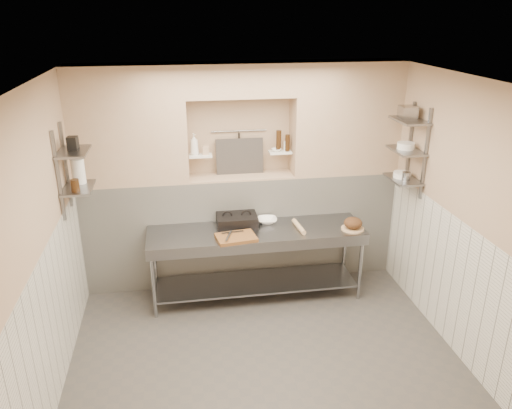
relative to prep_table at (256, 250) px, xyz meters
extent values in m
cube|color=#47433F|center=(-0.10, -1.18, -0.69)|extent=(4.00, 3.90, 0.10)
cube|color=silver|center=(-0.10, -1.18, 2.21)|extent=(4.00, 3.90, 0.10)
cube|color=tan|center=(-2.15, -1.18, 0.76)|extent=(0.10, 3.90, 2.80)
cube|color=tan|center=(1.95, -1.18, 0.76)|extent=(0.10, 3.90, 2.80)
cube|color=tan|center=(-0.10, 0.82, 0.76)|extent=(4.00, 0.10, 2.80)
cube|color=tan|center=(-0.10, -3.18, 0.76)|extent=(4.00, 0.10, 2.80)
cube|color=silver|center=(-0.10, 0.57, 0.06)|extent=(4.00, 0.40, 1.40)
cube|color=tan|center=(-0.10, 0.57, 0.77)|extent=(1.30, 0.40, 0.02)
cube|color=tan|center=(-1.43, 0.57, 1.46)|extent=(1.35, 0.40, 1.40)
cube|color=tan|center=(1.22, 0.57, 1.46)|extent=(1.35, 0.40, 1.40)
cube|color=tan|center=(-0.10, 0.57, 1.96)|extent=(1.30, 0.40, 0.40)
cube|color=silver|center=(-2.09, -1.18, 0.06)|extent=(0.02, 3.90, 1.40)
cube|color=silver|center=(1.89, -1.18, 0.06)|extent=(0.02, 3.90, 1.40)
cube|color=white|center=(-0.60, 0.57, 1.06)|extent=(0.28, 0.16, 0.02)
cube|color=white|center=(0.40, 0.57, 1.06)|extent=(0.28, 0.16, 0.02)
cylinder|color=gray|center=(-0.10, 0.74, 1.31)|extent=(0.70, 0.02, 0.02)
cylinder|color=black|center=(-0.10, 0.72, 1.14)|extent=(0.02, 0.02, 0.30)
cube|color=#383330|center=(-0.10, 0.67, 1.00)|extent=(0.60, 0.08, 0.45)
cube|color=slate|center=(-2.08, 0.07, 1.16)|extent=(0.03, 0.03, 0.95)
cube|color=slate|center=(-2.08, -0.33, 1.16)|extent=(0.03, 0.03, 0.95)
cube|color=slate|center=(-1.94, -0.13, 0.96)|extent=(0.30, 0.50, 0.02)
cube|color=slate|center=(-1.94, -0.13, 1.36)|extent=(0.30, 0.50, 0.03)
cube|color=slate|center=(1.87, 0.07, 1.21)|extent=(0.03, 0.03, 1.05)
cube|color=slate|center=(1.87, -0.33, 1.21)|extent=(0.03, 0.03, 1.05)
cube|color=slate|center=(1.74, -0.13, 0.86)|extent=(0.30, 0.50, 0.02)
cube|color=slate|center=(1.74, -0.13, 1.21)|extent=(0.30, 0.50, 0.02)
cube|color=slate|center=(1.74, -0.13, 1.56)|extent=(0.30, 0.50, 0.03)
cube|color=gray|center=(0.00, 0.02, 0.24)|extent=(2.60, 0.70, 0.04)
cube|color=gray|center=(0.00, 0.02, -0.46)|extent=(2.45, 0.60, 0.03)
cube|color=gray|center=(0.00, -0.31, 0.18)|extent=(2.60, 0.02, 0.12)
cylinder|color=gray|center=(-1.24, -0.27, -0.21)|extent=(0.04, 0.04, 0.86)
cylinder|color=gray|center=(-1.24, 0.31, -0.21)|extent=(0.04, 0.04, 0.86)
cylinder|color=gray|center=(1.24, -0.27, -0.21)|extent=(0.04, 0.04, 0.86)
cylinder|color=gray|center=(1.24, 0.31, -0.21)|extent=(0.04, 0.04, 0.86)
cube|color=black|center=(-0.21, 0.20, 0.30)|extent=(0.49, 0.36, 0.09)
cube|color=black|center=(-0.21, 0.20, 0.37)|extent=(0.49, 0.36, 0.04)
cube|color=brown|center=(-0.27, -0.20, 0.28)|extent=(0.49, 0.37, 0.04)
cube|color=gray|center=(-0.30, -0.10, 0.31)|extent=(0.26, 0.06, 0.01)
cylinder|color=gray|center=(-0.36, -0.21, 0.32)|extent=(0.11, 0.27, 0.03)
imported|color=white|center=(0.17, 0.21, 0.29)|extent=(0.26, 0.26, 0.06)
cylinder|color=#DFB677|center=(0.51, -0.03, 0.29)|extent=(0.09, 0.38, 0.06)
cylinder|color=#DFB677|center=(1.15, -0.15, 0.27)|extent=(0.28, 0.28, 0.02)
ellipsoid|color=#4C2D19|center=(1.15, -0.15, 0.34)|extent=(0.22, 0.22, 0.13)
imported|color=white|center=(-0.67, 0.57, 1.20)|extent=(0.13, 0.14, 0.26)
cube|color=tan|center=(-0.54, 0.57, 1.13)|extent=(0.07, 0.07, 0.11)
imported|color=white|center=(0.34, 0.56, 1.09)|extent=(0.14, 0.14, 0.04)
cylinder|color=black|center=(0.48, 0.55, 1.17)|extent=(0.06, 0.06, 0.21)
cylinder|color=black|center=(0.38, 0.59, 1.20)|extent=(0.06, 0.06, 0.26)
cylinder|color=white|center=(0.48, 0.59, 1.13)|extent=(0.07, 0.07, 0.11)
cylinder|color=white|center=(-1.94, -0.01, 1.11)|extent=(0.14, 0.14, 0.27)
cylinder|color=black|center=(-1.94, -0.27, 1.04)|extent=(0.09, 0.09, 0.13)
cube|color=black|center=(-1.94, -0.10, 1.44)|extent=(0.11, 0.11, 0.14)
cylinder|color=white|center=(1.74, -0.10, 0.90)|extent=(0.21, 0.21, 0.06)
cylinder|color=gray|center=(1.74, -0.20, 0.92)|extent=(0.10, 0.10, 0.10)
cylinder|color=white|center=(1.74, -0.11, 1.26)|extent=(0.20, 0.20, 0.07)
cube|color=gray|center=(1.74, -0.06, 1.64)|extent=(0.20, 0.23, 0.14)
camera|label=1|loc=(-0.89, -5.37, 2.73)|focal=35.00mm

